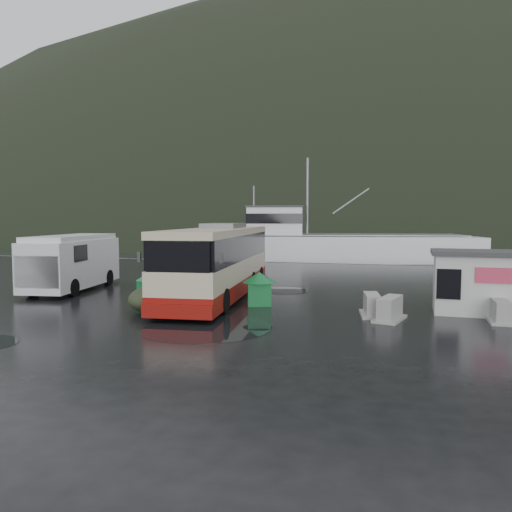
% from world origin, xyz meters
% --- Properties ---
extents(ground, '(160.00, 160.00, 0.00)m').
position_xyz_m(ground, '(0.00, 0.00, 0.00)').
color(ground, black).
rests_on(ground, ground).
extents(harbor_water, '(300.00, 180.00, 0.02)m').
position_xyz_m(harbor_water, '(0.00, 110.00, 0.00)').
color(harbor_water, black).
rests_on(harbor_water, ground).
extents(quay_edge, '(160.00, 0.60, 1.50)m').
position_xyz_m(quay_edge, '(0.00, 20.00, 0.00)').
color(quay_edge, '#999993').
rests_on(quay_edge, ground).
extents(headland, '(780.00, 540.00, 570.00)m').
position_xyz_m(headland, '(10.00, 250.00, 0.00)').
color(headland, black).
rests_on(headland, ground).
extents(coach_bus, '(3.97, 12.02, 3.34)m').
position_xyz_m(coach_bus, '(1.39, 2.04, 0.00)').
color(coach_bus, beige).
rests_on(coach_bus, ground).
extents(white_van, '(3.11, 6.79, 2.74)m').
position_xyz_m(white_van, '(-6.30, 2.30, 0.00)').
color(white_van, white).
rests_on(white_van, ground).
extents(waste_bin_left, '(1.20, 1.20, 1.47)m').
position_xyz_m(waste_bin_left, '(-0.58, -0.43, 0.00)').
color(waste_bin_left, '#136F32').
rests_on(waste_bin_left, ground).
extents(waste_bin_right, '(1.22, 1.22, 1.36)m').
position_xyz_m(waste_bin_right, '(3.64, 0.51, 0.00)').
color(waste_bin_right, '#136F32').
rests_on(waste_bin_right, ground).
extents(dome_tent, '(2.14, 2.76, 0.99)m').
position_xyz_m(dome_tent, '(0.07, -1.82, 0.00)').
color(dome_tent, '#2C3520').
rests_on(dome_tent, ground).
extents(ticket_kiosk, '(3.13, 2.44, 2.35)m').
position_xyz_m(ticket_kiosk, '(11.81, 0.87, 0.00)').
color(ticket_kiosk, beige).
rests_on(ticket_kiosk, ground).
extents(jersey_barrier_a, '(1.01, 1.70, 0.81)m').
position_xyz_m(jersey_barrier_a, '(8.18, -0.66, 0.00)').
color(jersey_barrier_a, '#999993').
rests_on(jersey_barrier_a, ground).
extents(jersey_barrier_b, '(1.25, 1.81, 0.82)m').
position_xyz_m(jersey_barrier_b, '(8.79, -1.29, 0.00)').
color(jersey_barrier_b, '#999993').
rests_on(jersey_barrier_b, ground).
extents(jersey_barrier_c, '(0.82, 1.56, 0.77)m').
position_xyz_m(jersey_barrier_c, '(12.45, -0.67, 0.00)').
color(jersey_barrier_c, '#999993').
rests_on(jersey_barrier_c, ground).
extents(fishing_trawler, '(27.37, 10.50, 10.70)m').
position_xyz_m(fishing_trawler, '(4.35, 29.13, 0.00)').
color(fishing_trawler, white).
rests_on(fishing_trawler, ground).
extents(puddles, '(8.71, 14.64, 0.01)m').
position_xyz_m(puddles, '(2.30, -2.78, 0.01)').
color(puddles, black).
rests_on(puddles, ground).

